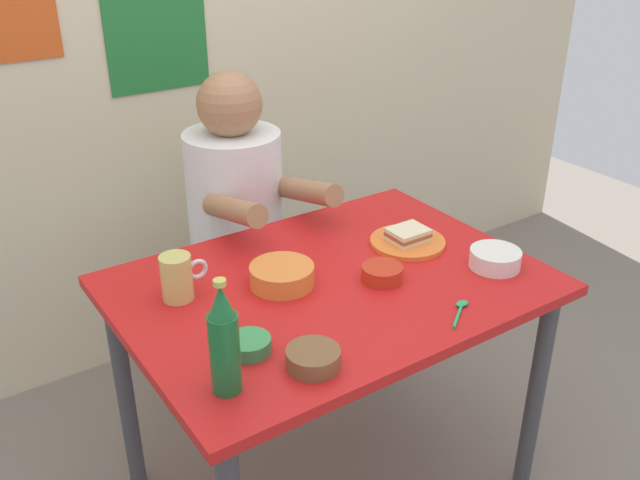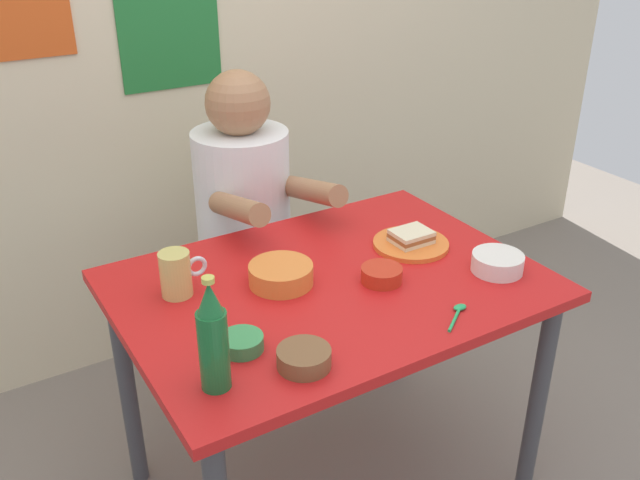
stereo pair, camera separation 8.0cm
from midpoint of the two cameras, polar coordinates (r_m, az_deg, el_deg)
name	(u,v)px [view 1 (the left image)]	position (r m, az deg, el deg)	size (l,w,h in m)	color
wall_back	(156,10)	(2.57, -14.16, 17.71)	(4.40, 0.09, 2.60)	beige
dining_table	(330,310)	(1.91, -0.36, -5.78)	(1.10, 0.80, 0.74)	red
stool	(241,298)	(2.55, -7.37, -4.76)	(0.34, 0.34, 0.45)	#4C4C51
person_seated	(236,193)	(2.35, -7.84, 3.82)	(0.33, 0.56, 0.72)	white
plate_orange	(408,242)	(2.05, 6.06, -0.18)	(0.22, 0.22, 0.01)	orange
sandwich	(408,234)	(2.04, 6.09, 0.44)	(0.11, 0.09, 0.04)	beige
beer_mug	(178,277)	(1.80, -12.81, -2.99)	(0.13, 0.08, 0.12)	#D1BC66
beer_bottle	(224,342)	(1.43, -9.46, -8.22)	(0.06, 0.06, 0.26)	#19602D
rice_bowl_white	(495,258)	(1.96, 12.99, -1.44)	(0.14, 0.14, 0.05)	silver
dip_bowl_green	(249,344)	(1.59, -7.27, -8.47)	(0.10, 0.10, 0.03)	#388C4C
sauce_bowl_chili	(382,272)	(1.85, 3.86, -2.67)	(0.11, 0.11, 0.04)	red
soup_bowl_orange	(282,274)	(1.83, -4.38, -2.84)	(0.17, 0.17, 0.05)	orange
condiment_bowl_brown	(313,357)	(1.53, -2.08, -9.59)	(0.12, 0.12, 0.04)	brown
spoon	(460,308)	(1.76, 10.12, -5.53)	(0.11, 0.08, 0.01)	#26A559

